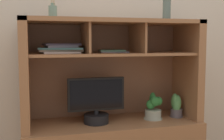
{
  "coord_description": "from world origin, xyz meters",
  "views": [
    {
      "loc": [
        -0.57,
        -2.13,
        1.14
      ],
      "look_at": [
        0.0,
        0.0,
        0.92
      ],
      "focal_mm": 46.44,
      "sensor_mm": 36.0,
      "label": 1
    }
  ],
  "objects": [
    {
      "name": "back_wall",
      "position": [
        0.0,
        0.29,
        1.4
      ],
      "size": [
        6.0,
        0.02,
        2.8
      ],
      "primitive_type": "cube",
      "color": "beige",
      "rests_on": "ground"
    },
    {
      "name": "tv_monitor",
      "position": [
        -0.13,
        -0.03,
        0.67
      ],
      "size": [
        0.43,
        0.19,
        0.35
      ],
      "color": "black",
      "rests_on": "media_console"
    },
    {
      "name": "media_console",
      "position": [
        0.0,
        0.01,
        0.41
      ],
      "size": [
        1.34,
        0.55,
        1.3
      ],
      "color": "#8C5E3C",
      "rests_on": "ground"
    },
    {
      "name": "magazine_stack_left",
      "position": [
        -0.38,
        0.03,
        1.08
      ],
      "size": [
        0.33,
        0.27,
        0.07
      ],
      "color": "beige",
      "rests_on": "media_console"
    },
    {
      "name": "ceramic_vase",
      "position": [
        0.44,
        -0.03,
        1.39
      ],
      "size": [
        0.07,
        0.07,
        0.17
      ],
      "color": "#51625B",
      "rests_on": "media_console"
    },
    {
      "name": "diffuser_bottle",
      "position": [
        -0.44,
        0.02,
        1.35
      ],
      "size": [
        0.06,
        0.06,
        0.3
      ],
      "color": "slate",
      "rests_on": "media_console"
    },
    {
      "name": "potted_fern",
      "position": [
        0.54,
        -0.02,
        0.61
      ],
      "size": [
        0.11,
        0.11,
        0.19
      ],
      "color": "#544D52",
      "rests_on": "media_console"
    },
    {
      "name": "potted_orchid",
      "position": [
        0.33,
        -0.03,
        0.61
      ],
      "size": [
        0.15,
        0.15,
        0.21
      ],
      "color": "#949B8B",
      "rests_on": "media_console"
    },
    {
      "name": "magazine_stack_centre",
      "position": [
        0.02,
        0.05,
        1.06
      ],
      "size": [
        0.23,
        0.22,
        0.02
      ],
      "color": "slate",
      "rests_on": "media_console"
    }
  ]
}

